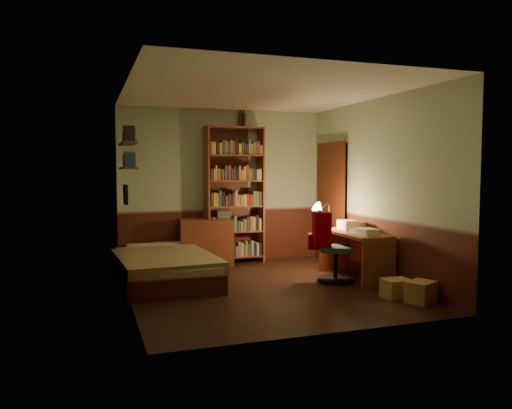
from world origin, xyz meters
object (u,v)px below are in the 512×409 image
object	(u,v)px
bed	(163,257)
cardboard_box_a	(421,292)
desk_lamp	(329,208)
office_chair	(336,247)
dresser	(207,242)
mini_stereo	(224,214)
desk	(355,255)
cardboard_box_b	(396,288)
bookshelf	(234,195)

from	to	relation	value
bed	cardboard_box_a	world-z (taller)	bed
desk_lamp	office_chair	size ratio (longest dim) A/B	0.60
dresser	mini_stereo	xyz separation A→B (m)	(0.33, 0.12, 0.45)
mini_stereo	cardboard_box_a	bearing A→B (deg)	-57.13
desk	office_chair	size ratio (longest dim) A/B	1.30
desk	mini_stereo	bearing A→B (deg)	129.69
cardboard_box_a	cardboard_box_b	distance (m)	0.33
cardboard_box_a	desk_lamp	bearing A→B (deg)	95.22
bed	desk	size ratio (longest dim) A/B	1.78
bookshelf	desk	bearing A→B (deg)	-57.86
mini_stereo	desk_lamp	xyz separation A→B (m)	(1.36, -1.21, 0.15)
bookshelf	mini_stereo	bearing A→B (deg)	163.67
office_chair	cardboard_box_a	xyz separation A→B (m)	(0.44, -1.32, -0.36)
mini_stereo	desk	size ratio (longest dim) A/B	0.19
office_chair	mini_stereo	bearing A→B (deg)	138.90
cardboard_box_a	bed	bearing A→B (deg)	140.80
bookshelf	cardboard_box_b	xyz separation A→B (m)	(1.24, -2.90, -1.04)
bed	bookshelf	world-z (taller)	bookshelf
cardboard_box_a	bookshelf	bearing A→B (deg)	113.23
desk_lamp	cardboard_box_a	bearing A→B (deg)	-78.17
desk	office_chair	bearing A→B (deg)	-167.75
bed	desk_lamp	world-z (taller)	desk_lamp
dresser	cardboard_box_a	size ratio (longest dim) A/B	2.53
mini_stereo	cardboard_box_b	xyz separation A→B (m)	(1.41, -2.94, -0.71)
dresser	desk_lamp	bearing A→B (deg)	-23.95
bed	cardboard_box_a	size ratio (longest dim) A/B	6.70
desk_lamp	mini_stereo	bearing A→B (deg)	144.87
office_chair	cardboard_box_b	xyz separation A→B (m)	(0.30, -1.02, -0.38)
mini_stereo	office_chair	xyz separation A→B (m)	(1.10, -1.92, -0.34)
mini_stereo	dresser	bearing A→B (deg)	-151.98
desk_lamp	office_chair	world-z (taller)	desk_lamp
mini_stereo	bookshelf	xyz separation A→B (m)	(0.17, -0.04, 0.32)
desk	cardboard_box_a	bearing A→B (deg)	-84.72
mini_stereo	cardboard_box_a	xyz separation A→B (m)	(1.54, -3.23, -0.70)
desk	cardboard_box_a	distance (m)	1.40
bed	office_chair	distance (m)	2.46
mini_stereo	bookshelf	distance (m)	0.37
bookshelf	cardboard_box_a	world-z (taller)	bookshelf
desk_lamp	cardboard_box_b	bearing A→B (deg)	-81.75
mini_stereo	desk_lamp	bearing A→B (deg)	-34.36
cardboard_box_a	office_chair	bearing A→B (deg)	108.38
office_chair	cardboard_box_b	distance (m)	1.13
bed	dresser	size ratio (longest dim) A/B	2.65
desk	office_chair	distance (m)	0.38
bookshelf	cardboard_box_a	xyz separation A→B (m)	(1.37, -3.19, -1.02)
desk_lamp	office_chair	bearing A→B (deg)	-103.15
bookshelf	office_chair	size ratio (longest dim) A/B	2.34
bed	dresser	distance (m)	1.23
cardboard_box_b	desk	bearing A→B (deg)	87.60
bed	cardboard_box_b	bearing A→B (deg)	-37.53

